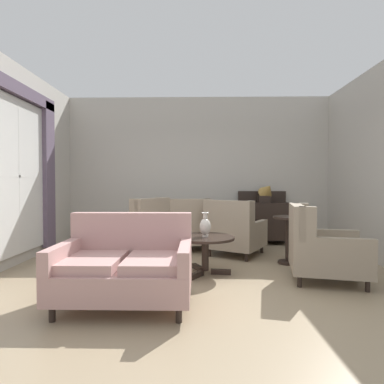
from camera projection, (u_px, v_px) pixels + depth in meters
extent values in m
plane|color=#9E896B|center=(198.00, 284.00, 3.96)|extent=(8.27, 8.27, 0.00)
cube|color=#BCB7AD|center=(198.00, 170.00, 6.88)|extent=(5.88, 0.08, 3.15)
cube|color=#BCB7AD|center=(14.00, 164.00, 4.87)|extent=(0.08, 4.14, 3.15)
cube|color=black|center=(198.00, 239.00, 6.86)|extent=(5.72, 0.03, 0.12)
cube|color=silver|center=(18.00, 176.00, 4.86)|extent=(0.03, 1.38, 2.33)
cube|color=white|center=(19.00, 176.00, 4.86)|extent=(0.02, 1.46, 2.41)
cube|color=white|center=(19.00, 176.00, 4.86)|extent=(0.02, 0.04, 2.33)
cube|color=white|center=(19.00, 176.00, 4.86)|extent=(0.02, 1.38, 0.04)
cube|color=#605166|center=(48.00, 175.00, 5.73)|extent=(0.10, 0.32, 2.63)
cube|color=#605166|center=(20.00, 91.00, 4.83)|extent=(0.10, 2.06, 0.20)
cylinder|color=black|center=(205.00, 238.00, 4.38)|extent=(0.82, 0.82, 0.03)
cylinder|color=black|center=(205.00, 255.00, 4.39)|extent=(0.10, 0.10, 0.44)
cube|color=black|center=(221.00, 272.00, 4.36)|extent=(0.28, 0.09, 0.07)
cube|color=black|center=(198.00, 268.00, 4.59)|extent=(0.18, 0.28, 0.07)
cube|color=black|center=(196.00, 275.00, 4.21)|extent=(0.21, 0.27, 0.07)
cylinder|color=beige|center=(205.00, 236.00, 4.36)|extent=(0.09, 0.09, 0.02)
ellipsoid|color=beige|center=(205.00, 227.00, 4.36)|extent=(0.16, 0.16, 0.23)
cylinder|color=beige|center=(205.00, 216.00, 4.35)|extent=(0.06, 0.06, 0.07)
torus|color=beige|center=(205.00, 213.00, 4.35)|extent=(0.10, 0.10, 0.02)
cube|color=tan|center=(124.00, 279.00, 3.22)|extent=(1.37, 0.90, 0.28)
cube|color=tan|center=(132.00, 235.00, 3.59)|extent=(1.36, 0.15, 0.52)
cube|color=tan|center=(94.00, 262.00, 3.18)|extent=(0.55, 0.70, 0.10)
cube|color=tan|center=(153.00, 262.00, 3.17)|extent=(0.55, 0.70, 0.10)
cube|color=tan|center=(62.00, 256.00, 3.18)|extent=(0.11, 0.80, 0.23)
cube|color=tan|center=(185.00, 256.00, 3.16)|extent=(0.11, 0.80, 0.23)
cylinder|color=black|center=(52.00, 314.00, 2.87)|extent=(0.06, 0.06, 0.14)
cylinder|color=black|center=(179.00, 315.00, 2.85)|extent=(0.06, 0.06, 0.14)
cylinder|color=black|center=(82.00, 287.00, 3.61)|extent=(0.06, 0.06, 0.14)
cylinder|color=black|center=(183.00, 288.00, 3.59)|extent=(0.06, 0.06, 0.14)
cube|color=gray|center=(328.00, 259.00, 4.06)|extent=(1.07, 0.99, 0.29)
cube|color=gray|center=(297.00, 226.00, 4.13)|extent=(0.31, 0.83, 0.56)
cube|color=gray|center=(307.00, 224.00, 3.76)|extent=(0.22, 0.14, 0.42)
cube|color=gray|center=(301.00, 218.00, 4.46)|extent=(0.22, 0.14, 0.42)
cube|color=gray|center=(338.00, 246.00, 3.69)|extent=(0.82, 0.27, 0.19)
cube|color=gray|center=(327.00, 236.00, 4.39)|extent=(0.82, 0.27, 0.19)
cylinder|color=black|center=(368.00, 286.00, 3.66)|extent=(0.06, 0.06, 0.14)
cylinder|color=black|center=(352.00, 271.00, 4.30)|extent=(0.06, 0.06, 0.14)
cylinder|color=black|center=(300.00, 281.00, 3.83)|extent=(0.06, 0.06, 0.14)
cylinder|color=black|center=(295.00, 267.00, 4.47)|extent=(0.06, 0.06, 0.14)
cube|color=gray|center=(137.00, 239.00, 5.54)|extent=(1.14, 1.10, 0.28)
cube|color=gray|center=(153.00, 216.00, 5.31)|extent=(0.53, 0.69, 0.60)
cube|color=gray|center=(161.00, 210.00, 5.63)|extent=(0.22, 0.19, 0.46)
cube|color=gray|center=(136.00, 213.00, 5.10)|extent=(0.22, 0.19, 0.46)
cube|color=gray|center=(148.00, 223.00, 5.82)|extent=(0.70, 0.52, 0.23)
cube|color=gray|center=(122.00, 227.00, 5.30)|extent=(0.70, 0.52, 0.23)
cylinder|color=black|center=(135.00, 246.00, 5.99)|extent=(0.06, 0.06, 0.14)
cylinder|color=black|center=(111.00, 252.00, 5.51)|extent=(0.06, 0.06, 0.14)
cylinder|color=black|center=(164.00, 251.00, 5.57)|extent=(0.06, 0.06, 0.14)
cylinder|color=black|center=(141.00, 257.00, 5.10)|extent=(0.06, 0.06, 0.14)
cube|color=gray|center=(186.00, 234.00, 6.06)|extent=(0.95, 0.98, 0.32)
cube|color=gray|center=(188.00, 214.00, 5.69)|extent=(0.85, 0.24, 0.54)
cube|color=gray|center=(208.00, 209.00, 5.81)|extent=(0.12, 0.21, 0.41)
cube|color=gray|center=(168.00, 210.00, 5.73)|extent=(0.12, 0.21, 0.41)
cube|color=gray|center=(205.00, 220.00, 6.15)|extent=(0.20, 0.79, 0.20)
cube|color=gray|center=(167.00, 220.00, 6.07)|extent=(0.20, 0.79, 0.20)
cylinder|color=black|center=(201.00, 242.00, 6.46)|extent=(0.06, 0.06, 0.14)
cylinder|color=black|center=(168.00, 242.00, 6.39)|extent=(0.06, 0.06, 0.14)
cylinder|color=black|center=(207.00, 249.00, 5.75)|extent=(0.06, 0.06, 0.14)
cylinder|color=black|center=(169.00, 250.00, 5.68)|extent=(0.06, 0.06, 0.14)
cube|color=gray|center=(236.00, 239.00, 5.60)|extent=(1.19, 1.22, 0.26)
cube|color=gray|center=(227.00, 218.00, 5.25)|extent=(0.80, 0.55, 0.58)
cube|color=gray|center=(250.00, 214.00, 5.13)|extent=(0.19, 0.22, 0.44)
cube|color=gray|center=(210.00, 212.00, 5.52)|extent=(0.19, 0.22, 0.44)
cube|color=gray|center=(257.00, 227.00, 5.44)|extent=(0.50, 0.76, 0.20)
cube|color=gray|center=(219.00, 225.00, 5.83)|extent=(0.50, 0.76, 0.20)
cylinder|color=black|center=(262.00, 249.00, 5.75)|extent=(0.06, 0.06, 0.14)
cylinder|color=black|center=(228.00, 245.00, 6.10)|extent=(0.06, 0.06, 0.14)
cylinder|color=black|center=(246.00, 257.00, 5.10)|extent=(0.06, 0.06, 0.14)
cylinder|color=black|center=(209.00, 252.00, 5.46)|extent=(0.06, 0.06, 0.14)
cylinder|color=black|center=(288.00, 217.00, 4.94)|extent=(0.46, 0.46, 0.03)
cylinder|color=black|center=(288.00, 241.00, 4.95)|extent=(0.07, 0.07, 0.72)
cylinder|color=black|center=(287.00, 262.00, 4.96)|extent=(0.30, 0.30, 0.04)
cube|color=black|center=(263.00, 221.00, 6.58)|extent=(1.02, 0.40, 0.77)
cube|color=black|center=(262.00, 197.00, 6.74)|extent=(1.02, 0.04, 0.23)
cube|color=black|center=(242.00, 243.00, 6.45)|extent=(0.06, 0.06, 0.10)
cube|color=black|center=(287.00, 243.00, 6.43)|extent=(0.06, 0.06, 0.10)
cube|color=black|center=(240.00, 240.00, 6.75)|extent=(0.06, 0.06, 0.10)
cube|color=black|center=(283.00, 240.00, 6.73)|extent=(0.06, 0.06, 0.10)
cube|color=black|center=(264.00, 199.00, 6.55)|extent=(0.24, 0.24, 0.14)
cone|color=#B28942|center=(268.00, 189.00, 6.46)|extent=(0.39, 0.46, 0.40)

